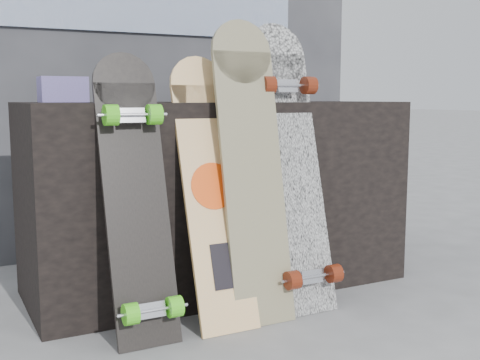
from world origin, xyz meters
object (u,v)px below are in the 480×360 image
longboard_geisha (212,183)px  longboard_cascadia (291,160)px  vendor_table (218,195)px  skateboard_dark (136,192)px  longboard_celtic (251,161)px

longboard_geisha → longboard_cascadia: size_ratio=0.87×
longboard_cascadia → vendor_table: bearing=113.2°
vendor_table → skateboard_dark: bearing=-141.3°
vendor_table → skateboard_dark: (-0.49, -0.39, 0.10)m
vendor_table → skateboard_dark: skateboard_dark is taller
longboard_geisha → longboard_cascadia: bearing=2.3°
longboard_cascadia → longboard_celtic: bearing=-167.7°
vendor_table → longboard_celtic: longboard_celtic is taller
vendor_table → longboard_celtic: size_ratio=1.44×
longboard_geisha → longboard_celtic: 0.17m
longboard_cascadia → skateboard_dark: longboard_cascadia is taller
longboard_cascadia → skateboard_dark: size_ratio=1.14×
skateboard_dark → longboard_celtic: bearing=-0.6°
longboard_celtic → longboard_geisha: bearing=168.7°
vendor_table → longboard_geisha: size_ratio=1.64×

